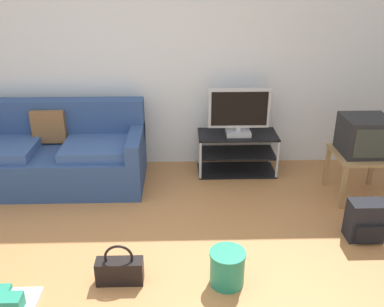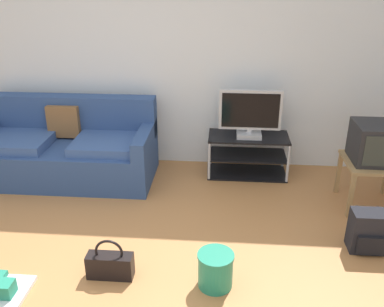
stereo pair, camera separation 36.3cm
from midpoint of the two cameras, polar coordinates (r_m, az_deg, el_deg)
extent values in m
cube|color=#B27542|center=(3.24, -10.66, -19.59)|extent=(9.00, 9.80, 0.02)
cube|color=silver|center=(4.87, -7.71, 13.64)|extent=(9.00, 0.10, 2.70)
cube|color=navy|center=(4.88, -20.19, -1.84)|extent=(1.94, 0.86, 0.40)
cube|color=navy|center=(5.01, -19.79, 4.28)|extent=(1.94, 0.20, 0.47)
cube|color=navy|center=(4.55, -9.90, 1.62)|extent=(0.14, 0.86, 0.20)
cube|color=#365289|center=(4.58, -14.50, 0.69)|extent=(0.78, 0.60, 0.10)
cube|color=brown|center=(4.94, -20.75, 3.43)|extent=(0.36, 0.13, 0.36)
cube|color=black|center=(4.79, 4.04, 2.50)|extent=(0.89, 0.43, 0.02)
cube|color=black|center=(4.88, 3.97, 0.05)|extent=(0.86, 0.42, 0.02)
cube|color=black|center=(4.97, 3.89, -2.32)|extent=(0.89, 0.43, 0.02)
cylinder|color=#B7B7BC|center=(4.67, -1.09, -1.01)|extent=(0.03, 0.03, 0.47)
cylinder|color=#B7B7BC|center=(4.76, 9.37, -0.87)|extent=(0.03, 0.03, 0.47)
cylinder|color=#B7B7BC|center=(5.04, -1.14, 0.92)|extent=(0.03, 0.03, 0.47)
cylinder|color=#B7B7BC|center=(5.12, 8.58, 1.01)|extent=(0.03, 0.03, 0.47)
cube|color=#B2B2B7|center=(4.76, 4.08, 2.80)|extent=(0.27, 0.22, 0.05)
cube|color=#B2B2B7|center=(4.74, 4.09, 3.30)|extent=(0.05, 0.04, 0.04)
cube|color=#B2B2B7|center=(4.66, 4.18, 6.08)|extent=(0.68, 0.04, 0.44)
cube|color=black|center=(4.64, 4.20, 5.99)|extent=(0.62, 0.01, 0.38)
cube|color=#9E7A4C|center=(4.51, 19.88, -0.22)|extent=(0.55, 0.55, 0.03)
cube|color=#9E7A4C|center=(4.32, 17.50, -4.50)|extent=(0.04, 0.04, 0.45)
cube|color=#9E7A4C|center=(4.74, 15.71, -1.70)|extent=(0.04, 0.04, 0.45)
cube|color=#9E7A4C|center=(4.90, 21.19, -1.58)|extent=(0.04, 0.04, 0.45)
cube|color=#232326|center=(4.45, 20.15, 2.27)|extent=(0.45, 0.43, 0.37)
cube|color=#333833|center=(4.27, 21.14, 1.19)|extent=(0.37, 0.01, 0.29)
cube|color=black|center=(3.94, 19.95, -8.55)|extent=(0.31, 0.19, 0.36)
cube|color=black|center=(3.89, 20.38, -10.23)|extent=(0.23, 0.04, 0.16)
cylinder|color=black|center=(3.99, 18.25, -7.52)|extent=(0.04, 0.04, 0.29)
cylinder|color=black|center=(4.06, 20.56, -7.38)|extent=(0.04, 0.04, 0.29)
cube|color=black|center=(3.37, -12.90, -15.34)|extent=(0.35, 0.13, 0.20)
torus|color=black|center=(3.30, -13.10, -13.61)|extent=(0.22, 0.02, 0.22)
cylinder|color=#238466|center=(3.26, 1.50, -15.29)|extent=(0.26, 0.26, 0.28)
cylinder|color=#238466|center=(3.18, 1.53, -13.47)|extent=(0.27, 0.27, 0.02)
cube|color=silver|center=(3.49, -27.17, -18.02)|extent=(0.48, 0.36, 0.03)
cube|color=#238466|center=(3.39, -26.32, -17.76)|extent=(0.16, 0.12, 0.11)
camera|label=1|loc=(0.18, -92.84, -1.26)|focal=39.49mm
camera|label=2|loc=(0.18, 87.16, 1.26)|focal=39.49mm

